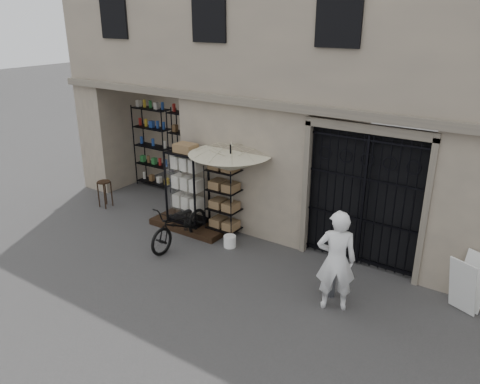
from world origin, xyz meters
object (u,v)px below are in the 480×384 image
Objects in this scene: wooden_stool at (105,193)px; shopkeeper at (332,306)px; market_umbrella at (231,158)px; display_cabinet at (187,191)px; easel_sign at (468,284)px; bicycle at (181,244)px; white_bucket at (230,241)px; wire_rack at (224,201)px; steel_bollard at (332,278)px.

wooden_stool reaches higher than shopkeeper.
market_umbrella is 3.67× the size of wooden_stool.
easel_sign is (6.44, 0.05, -0.42)m from display_cabinet.
bicycle reaches higher than shopkeeper.
white_bucket is 0.27× the size of easel_sign.
wire_rack is 1.14m from market_umbrella.
bicycle is 3.30m from wooden_stool.
wire_rack reaches higher than wooden_stool.
market_umbrella is 2.59× the size of easel_sign.
easel_sign is at bearing 17.97° from display_cabinet.
easel_sign reaches higher than shopkeeper.
bicycle is 3.97m from shopkeeper.
white_bucket is 4.98m from easel_sign.
display_cabinet is 4.38m from steel_bollard.
display_cabinet is 2.47× the size of steel_bollard.
white_bucket is at bearing 26.66° from bicycle.
easel_sign is at bearing 1.98° from wooden_stool.
bicycle is at bearing -125.75° from market_umbrella.
white_bucket is at bearing -28.95° from wire_rack.
shopkeeper is (2.93, -0.88, -0.14)m from white_bucket.
wire_rack reaches higher than white_bucket.
bicycle is (-1.02, -0.53, -0.14)m from white_bucket.
white_bucket is 0.15× the size of shopkeeper.
white_bucket is 0.36× the size of steel_bollard.
market_umbrella is 4.02m from shopkeeper.
steel_bollard is at bearing 5.76° from display_cabinet.
bicycle is 1.80× the size of easel_sign.
wire_rack is at bearing 135.32° from white_bucket.
steel_bollard is (3.79, -0.06, 0.40)m from bicycle.
display_cabinet is at bearing 168.47° from white_bucket.
display_cabinet is 1.36m from bicycle.
easel_sign is (5.97, 0.88, 0.55)m from bicycle.
wire_rack is 1.65× the size of easel_sign.
easel_sign is at bearing 4.09° from white_bucket.
display_cabinet reaches higher than steel_bollard.
bicycle is at bearing -43.07° from display_cabinet.
wire_rack is (0.99, 0.19, -0.11)m from display_cabinet.
display_cabinet is 6.45m from easel_sign.
display_cabinet is 0.71× the size of market_umbrella.
easel_sign is (2.02, 1.24, 0.55)m from shopkeeper.
bicycle is 0.99× the size of shopkeeper.
shopkeeper is at bearing -22.84° from market_umbrella.
bicycle is (-0.52, -1.02, -0.86)m from wire_rack.
wire_rack is 1.43m from bicycle.
steel_bollard reaches higher than white_bucket.
white_bucket is (1.49, -0.30, -0.83)m from display_cabinet.
white_bucket is at bearing 168.11° from steel_bollard.
easel_sign reaches higher than wooden_stool.
steel_bollard is at bearing -11.89° from white_bucket.
shopkeeper is (0.17, -0.30, -0.40)m from steel_bollard.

